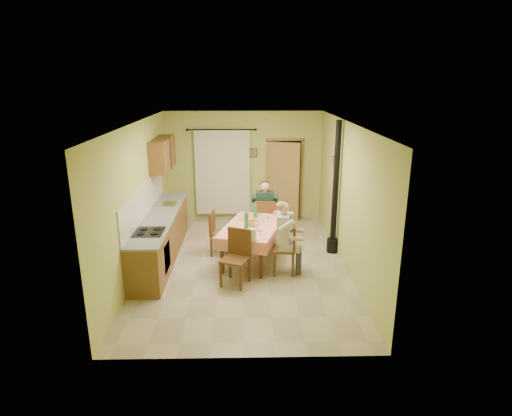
{
  "coord_description": "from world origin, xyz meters",
  "views": [
    {
      "loc": [
        0.07,
        -7.89,
        3.59
      ],
      "look_at": [
        0.25,
        0.1,
        1.15
      ],
      "focal_mm": 30.0,
      "sensor_mm": 36.0,
      "label": 1
    }
  ],
  "objects_px": {
    "stove_flue": "(334,206)",
    "chair_near": "(235,269)",
    "chair_right": "(285,259)",
    "dining_table": "(252,243)",
    "chair_far": "(265,230)",
    "man_right": "(284,229)",
    "man_far": "(265,205)",
    "chair_left": "(220,241)"
  },
  "relations": [
    {
      "from": "chair_near",
      "to": "dining_table",
      "type": "bearing_deg",
      "value": -83.54
    },
    {
      "from": "chair_left",
      "to": "chair_near",
      "type": "bearing_deg",
      "value": 25.12
    },
    {
      "from": "chair_right",
      "to": "stove_flue",
      "type": "relative_size",
      "value": 0.35
    },
    {
      "from": "dining_table",
      "to": "man_right",
      "type": "xyz_separation_m",
      "value": [
        0.6,
        -0.57,
        0.5
      ]
    },
    {
      "from": "chair_near",
      "to": "man_right",
      "type": "relative_size",
      "value": 0.73
    },
    {
      "from": "chair_left",
      "to": "man_far",
      "type": "xyz_separation_m",
      "value": [
        0.97,
        0.67,
        0.59
      ]
    },
    {
      "from": "man_far",
      "to": "stove_flue",
      "type": "distance_m",
      "value": 1.56
    },
    {
      "from": "chair_left",
      "to": "stove_flue",
      "type": "distance_m",
      "value": 2.51
    },
    {
      "from": "man_far",
      "to": "stove_flue",
      "type": "relative_size",
      "value": 0.5
    },
    {
      "from": "chair_right",
      "to": "man_right",
      "type": "height_order",
      "value": "man_right"
    },
    {
      "from": "chair_near",
      "to": "chair_far",
      "type": "bearing_deg",
      "value": -83.41
    },
    {
      "from": "dining_table",
      "to": "man_far",
      "type": "distance_m",
      "value": 1.18
    },
    {
      "from": "dining_table",
      "to": "chair_far",
      "type": "height_order",
      "value": "chair_far"
    },
    {
      "from": "chair_right",
      "to": "man_right",
      "type": "distance_m",
      "value": 0.59
    },
    {
      "from": "chair_right",
      "to": "stove_flue",
      "type": "height_order",
      "value": "stove_flue"
    },
    {
      "from": "chair_far",
      "to": "chair_near",
      "type": "distance_m",
      "value": 2.12
    },
    {
      "from": "chair_right",
      "to": "stove_flue",
      "type": "xyz_separation_m",
      "value": [
        1.12,
        1.0,
        0.73
      ]
    },
    {
      "from": "chair_far",
      "to": "chair_right",
      "type": "bearing_deg",
      "value": -77.5
    },
    {
      "from": "chair_right",
      "to": "man_far",
      "type": "height_order",
      "value": "man_far"
    },
    {
      "from": "man_right",
      "to": "stove_flue",
      "type": "relative_size",
      "value": 0.5
    },
    {
      "from": "chair_left",
      "to": "man_right",
      "type": "relative_size",
      "value": 0.68
    },
    {
      "from": "man_far",
      "to": "stove_flue",
      "type": "xyz_separation_m",
      "value": [
        1.43,
        -0.6,
        0.15
      ]
    },
    {
      "from": "chair_far",
      "to": "chair_left",
      "type": "distance_m",
      "value": 1.17
    },
    {
      "from": "dining_table",
      "to": "stove_flue",
      "type": "xyz_separation_m",
      "value": [
        1.73,
        0.43,
        0.64
      ]
    },
    {
      "from": "man_far",
      "to": "chair_far",
      "type": "bearing_deg",
      "value": -90.0
    },
    {
      "from": "chair_near",
      "to": "man_far",
      "type": "height_order",
      "value": "man_far"
    },
    {
      "from": "stove_flue",
      "to": "chair_near",
      "type": "bearing_deg",
      "value": -144.7
    },
    {
      "from": "chair_near",
      "to": "chair_left",
      "type": "height_order",
      "value": "chair_near"
    },
    {
      "from": "dining_table",
      "to": "man_far",
      "type": "bearing_deg",
      "value": 90.05
    },
    {
      "from": "chair_far",
      "to": "chair_left",
      "type": "height_order",
      "value": "chair_far"
    },
    {
      "from": "chair_right",
      "to": "man_right",
      "type": "bearing_deg",
      "value": 90.0
    },
    {
      "from": "stove_flue",
      "to": "dining_table",
      "type": "bearing_deg",
      "value": -166.1
    },
    {
      "from": "chair_far",
      "to": "man_right",
      "type": "xyz_separation_m",
      "value": [
        0.3,
        -1.58,
        0.59
      ]
    },
    {
      "from": "chair_far",
      "to": "chair_near",
      "type": "xyz_separation_m",
      "value": [
        -0.61,
        -2.03,
        -0.0
      ]
    },
    {
      "from": "chair_left",
      "to": "man_right",
      "type": "height_order",
      "value": "man_right"
    },
    {
      "from": "chair_far",
      "to": "man_right",
      "type": "relative_size",
      "value": 0.74
    },
    {
      "from": "chair_right",
      "to": "chair_left",
      "type": "distance_m",
      "value": 1.58
    },
    {
      "from": "chair_near",
      "to": "chair_left",
      "type": "bearing_deg",
      "value": -51.87
    },
    {
      "from": "chair_near",
      "to": "man_right",
      "type": "distance_m",
      "value": 1.17
    },
    {
      "from": "man_right",
      "to": "stove_flue",
      "type": "bearing_deg",
      "value": -43.4
    },
    {
      "from": "chair_far",
      "to": "chair_right",
      "type": "xyz_separation_m",
      "value": [
        0.31,
        -1.58,
        -0.0
      ]
    },
    {
      "from": "chair_right",
      "to": "man_far",
      "type": "relative_size",
      "value": 0.7
    }
  ]
}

